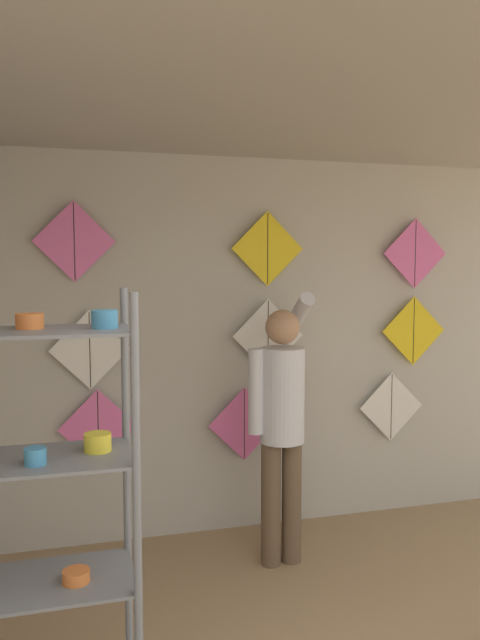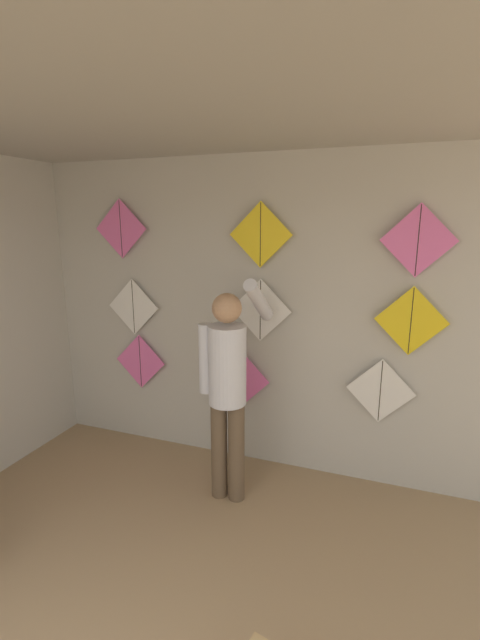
{
  "view_description": "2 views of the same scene",
  "coord_description": "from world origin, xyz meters",
  "px_view_note": "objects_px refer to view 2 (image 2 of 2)",
  "views": [
    {
      "loc": [
        -1.36,
        -1.03,
        2.02
      ],
      "look_at": [
        -0.2,
        3.14,
        1.63
      ],
      "focal_mm": 35.0,
      "sensor_mm": 36.0,
      "label": 1
    },
    {
      "loc": [
        1.16,
        -0.11,
        2.25
      ],
      "look_at": [
        -0.02,
        3.14,
        1.44
      ],
      "focal_mm": 24.0,
      "sensor_mm": 36.0,
      "label": 2
    }
  ],
  "objects_px": {
    "kite_0": "(140,361)",
    "kite_3": "(133,307)",
    "kite_4": "(260,310)",
    "kite_7": "(261,235)",
    "shopkeeper": "(228,379)",
    "kite_5": "(411,321)",
    "kite_8": "(418,241)",
    "kite_6": "(121,229)",
    "kite_1": "(241,379)",
    "kite_2": "(380,391)"
  },
  "relations": [
    {
      "from": "kite_1",
      "to": "kite_8",
      "type": "relative_size",
      "value": 1.0
    },
    {
      "from": "kite_8",
      "to": "kite_5",
      "type": "bearing_deg",
      "value": 0.0
    },
    {
      "from": "shopkeeper",
      "to": "kite_5",
      "type": "distance_m",
      "value": 1.5
    },
    {
      "from": "kite_3",
      "to": "kite_6",
      "type": "xyz_separation_m",
      "value": [
        -0.09,
        0.0,
        0.75
      ]
    },
    {
      "from": "kite_1",
      "to": "kite_6",
      "type": "xyz_separation_m",
      "value": [
        -1.21,
        0.0,
        1.35
      ]
    },
    {
      "from": "kite_4",
      "to": "kite_3",
      "type": "bearing_deg",
      "value": 180.0
    },
    {
      "from": "kite_1",
      "to": "kite_8",
      "type": "xyz_separation_m",
      "value": [
        1.41,
        0.0,
        1.28
      ]
    },
    {
      "from": "kite_0",
      "to": "kite_4",
      "type": "bearing_deg",
      "value": 0.0
    },
    {
      "from": "kite_2",
      "to": "kite_4",
      "type": "relative_size",
      "value": 1.0
    },
    {
      "from": "kite_3",
      "to": "kite_6",
      "type": "distance_m",
      "value": 0.75
    },
    {
      "from": "kite_2",
      "to": "kite_4",
      "type": "xyz_separation_m",
      "value": [
        -1.04,
        0.0,
        0.61
      ]
    },
    {
      "from": "kite_6",
      "to": "kite_7",
      "type": "xyz_separation_m",
      "value": [
        1.38,
        0.0,
        -0.04
      ]
    },
    {
      "from": "kite_0",
      "to": "kite_5",
      "type": "xyz_separation_m",
      "value": [
        2.48,
        0.0,
        0.62
      ]
    },
    {
      "from": "shopkeeper",
      "to": "kite_1",
      "type": "relative_size",
      "value": 3.31
    },
    {
      "from": "kite_5",
      "to": "kite_8",
      "type": "bearing_deg",
      "value": 180.0
    },
    {
      "from": "kite_0",
      "to": "kite_1",
      "type": "bearing_deg",
      "value": 0.0
    },
    {
      "from": "kite_6",
      "to": "kite_7",
      "type": "distance_m",
      "value": 1.38
    },
    {
      "from": "kite_4",
      "to": "kite_6",
      "type": "bearing_deg",
      "value": 180.0
    },
    {
      "from": "shopkeeper",
      "to": "kite_3",
      "type": "distance_m",
      "value": 1.39
    },
    {
      "from": "kite_3",
      "to": "kite_5",
      "type": "relative_size",
      "value": 1.0
    },
    {
      "from": "kite_0",
      "to": "kite_8",
      "type": "bearing_deg",
      "value": 0.0
    },
    {
      "from": "kite_1",
      "to": "kite_5",
      "type": "bearing_deg",
      "value": 0.0
    },
    {
      "from": "kite_0",
      "to": "kite_2",
      "type": "height_order",
      "value": "kite_2"
    },
    {
      "from": "kite_3",
      "to": "kite_8",
      "type": "xyz_separation_m",
      "value": [
        2.53,
        0.0,
        0.68
      ]
    },
    {
      "from": "shopkeeper",
      "to": "kite_3",
      "type": "xyz_separation_m",
      "value": [
        -1.21,
        0.56,
        0.39
      ]
    },
    {
      "from": "kite_1",
      "to": "kite_6",
      "type": "relative_size",
      "value": 1.0
    },
    {
      "from": "kite_3",
      "to": "kite_8",
      "type": "height_order",
      "value": "kite_8"
    },
    {
      "from": "kite_0",
      "to": "kite_5",
      "type": "height_order",
      "value": "kite_5"
    },
    {
      "from": "kite_8",
      "to": "kite_3",
      "type": "bearing_deg",
      "value": 180.0
    },
    {
      "from": "kite_4",
      "to": "kite_5",
      "type": "distance_m",
      "value": 1.23
    },
    {
      "from": "kite_4",
      "to": "kite_6",
      "type": "xyz_separation_m",
      "value": [
        -1.39,
        0.0,
        0.69
      ]
    },
    {
      "from": "kite_3",
      "to": "kite_7",
      "type": "bearing_deg",
      "value": 0.0
    },
    {
      "from": "kite_1",
      "to": "kite_4",
      "type": "bearing_deg",
      "value": 0.0
    },
    {
      "from": "kite_1",
      "to": "kite_2",
      "type": "height_order",
      "value": "kite_2"
    },
    {
      "from": "kite_0",
      "to": "kite_3",
      "type": "bearing_deg",
      "value": 180.0
    },
    {
      "from": "kite_0",
      "to": "kite_3",
      "type": "distance_m",
      "value": 0.56
    },
    {
      "from": "kite_4",
      "to": "kite_5",
      "type": "bearing_deg",
      "value": 0.0
    },
    {
      "from": "kite_7",
      "to": "kite_8",
      "type": "height_order",
      "value": "kite_7"
    },
    {
      "from": "kite_2",
      "to": "kite_7",
      "type": "relative_size",
      "value": 1.0
    },
    {
      "from": "kite_2",
      "to": "kite_5",
      "type": "relative_size",
      "value": 1.0
    },
    {
      "from": "kite_5",
      "to": "kite_7",
      "type": "bearing_deg",
      "value": 180.0
    },
    {
      "from": "kite_4",
      "to": "shopkeeper",
      "type": "bearing_deg",
      "value": -99.1
    },
    {
      "from": "kite_3",
      "to": "kite_1",
      "type": "bearing_deg",
      "value": 0.0
    },
    {
      "from": "kite_0",
      "to": "kite_1",
      "type": "relative_size",
      "value": 1.0
    },
    {
      "from": "kite_4",
      "to": "kite_7",
      "type": "xyz_separation_m",
      "value": [
        -0.01,
        0.0,
        0.65
      ]
    },
    {
      "from": "kite_2",
      "to": "kite_3",
      "type": "relative_size",
      "value": 1.0
    },
    {
      "from": "shopkeeper",
      "to": "kite_0",
      "type": "height_order",
      "value": "shopkeeper"
    },
    {
      "from": "kite_0",
      "to": "kite_2",
      "type": "xyz_separation_m",
      "value": [
        2.3,
        0.0,
        0.01
      ]
    },
    {
      "from": "kite_2",
      "to": "kite_4",
      "type": "distance_m",
      "value": 1.21
    },
    {
      "from": "kite_1",
      "to": "kite_7",
      "type": "xyz_separation_m",
      "value": [
        0.18,
        0.0,
        1.31
      ]
    }
  ]
}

